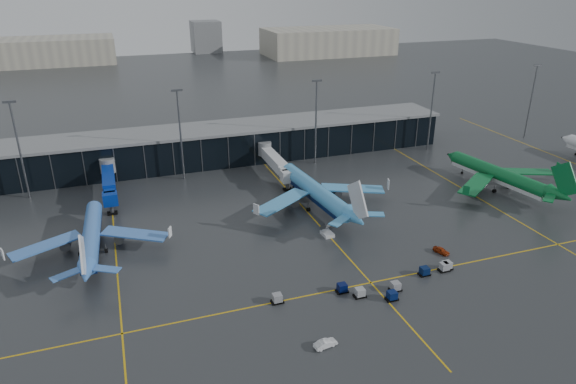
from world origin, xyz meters
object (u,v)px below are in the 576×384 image
object	(u,v)px
airliner_klm_near	(315,182)
airliner_aer_lingus	(499,166)
service_van_white	(325,343)
airliner_arkefly	(90,226)
service_van_red	(441,251)
mobile_airstair	(327,232)
baggage_carts	(387,283)

from	to	relation	value
airliner_klm_near	airliner_aer_lingus	distance (m)	50.98
airliner_aer_lingus	service_van_white	bearing A→B (deg)	-156.58
airliner_arkefly	service_van_white	distance (m)	56.05
airliner_arkefly	service_van_red	bearing A→B (deg)	-17.79
mobile_airstair	service_van_white	distance (m)	37.06
airliner_arkefly	mobile_airstair	distance (m)	50.34
airliner_arkefly	mobile_airstair	world-z (taller)	airliner_arkefly
airliner_klm_near	baggage_carts	size ratio (longest dim) A/B	1.14
service_van_white	airliner_aer_lingus	bearing A→B (deg)	-67.28
airliner_arkefly	baggage_carts	distance (m)	61.11
airliner_klm_near	mobile_airstair	distance (m)	16.88
airliner_klm_near	mobile_airstair	world-z (taller)	airliner_klm_near
airliner_arkefly	service_van_red	distance (m)	73.02
airliner_klm_near	service_van_red	xyz separation A→B (m)	(15.96, -30.55, -5.92)
airliner_klm_near	service_van_red	bearing A→B (deg)	-67.96
mobile_airstair	service_van_red	world-z (taller)	mobile_airstair
airliner_klm_near	baggage_carts	world-z (taller)	airliner_klm_near
airliner_arkefly	mobile_airstair	bearing A→B (deg)	-9.30
baggage_carts	service_van_red	world-z (taller)	baggage_carts
airliner_arkefly	airliner_klm_near	xyz separation A→B (m)	(52.35, 5.25, 0.78)
airliner_arkefly	airliner_aer_lingus	xyz separation A→B (m)	(103.04, -0.13, 0.60)
airliner_arkefly	service_van_red	size ratio (longest dim) A/B	10.41
airliner_aer_lingus	service_van_white	xyz separation A→B (m)	(-68.94, -44.06, -5.73)
airliner_arkefly	airliner_klm_near	world-z (taller)	airliner_klm_near
airliner_arkefly	airliner_klm_near	distance (m)	52.62
airliner_arkefly	baggage_carts	size ratio (longest dim) A/B	1.01
airliner_aer_lingus	service_van_white	distance (m)	82.02
airliner_aer_lingus	airliner_arkefly	bearing A→B (deg)	170.77
airliner_klm_near	airliner_aer_lingus	world-z (taller)	airliner_klm_near
airliner_aer_lingus	service_van_red	xyz separation A→B (m)	(-34.74, -25.17, -5.74)
airliner_klm_near	service_van_white	bearing A→B (deg)	-115.81
baggage_carts	service_van_red	distance (m)	18.32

